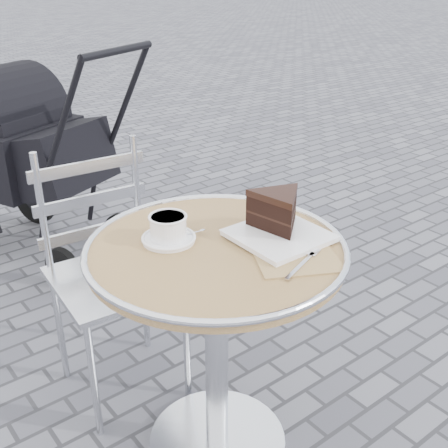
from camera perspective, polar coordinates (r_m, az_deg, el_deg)
ground at (r=1.97m, az=-0.68°, el=-21.43°), size 80.00×80.00×0.00m
cafe_table at (r=1.60m, az=-0.78°, el=-7.50°), size 0.72×0.72×0.74m
cappuccino_set at (r=1.54m, az=-5.62°, el=-0.55°), size 0.17×0.15×0.07m
cake_plate_set at (r=1.56m, az=5.58°, el=0.81°), size 0.30×0.38×0.13m
bistro_chair at (r=1.97m, az=-12.16°, el=-2.02°), size 0.43×0.43×0.89m
baby_stroller at (r=3.05m, az=-19.37°, el=6.05°), size 0.85×1.16×1.10m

